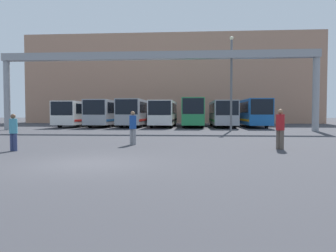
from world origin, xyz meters
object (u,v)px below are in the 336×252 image
bus_slot_0 (78,112)px  pedestrian_near_left (133,127)px  bus_slot_1 (106,112)px  bus_slot_4 (193,111)px  bus_slot_6 (251,111)px  bus_slot_2 (136,111)px  bus_slot_3 (164,112)px  lamp_post (231,80)px  pedestrian_near_right (280,128)px  bus_slot_5 (222,112)px  pedestrian_near_center (13,131)px

bus_slot_0 → pedestrian_near_left: bus_slot_0 is taller
bus_slot_1 → bus_slot_4: bus_slot_4 is taller
bus_slot_1 → bus_slot_6: (17.43, 0.97, 0.03)m
bus_slot_0 → bus_slot_2: size_ratio=0.85×
bus_slot_0 → bus_slot_6: bearing=2.8°
bus_slot_3 → lamp_post: 11.33m
pedestrian_near_right → pedestrian_near_left: pedestrian_near_right is taller
bus_slot_5 → lamp_post: lamp_post is taller
lamp_post → bus_slot_4: bearing=111.1°
bus_slot_5 → bus_slot_1: bearing=-177.3°
bus_slot_2 → lamp_post: bearing=-41.2°
bus_slot_6 → lamp_post: bearing=-110.4°
bus_slot_1 → bus_slot_2: size_ratio=0.86×
pedestrian_near_right → lamp_post: size_ratio=0.21×
lamp_post → bus_slot_1: bearing=149.1°
bus_slot_0 → bus_slot_6: 20.94m
bus_slot_4 → pedestrian_near_left: size_ratio=6.68×
bus_slot_3 → pedestrian_near_center: (-4.36, -25.34, -0.89)m
bus_slot_6 → pedestrian_near_center: bearing=-119.5°
bus_slot_5 → bus_slot_6: bus_slot_6 is taller
bus_slot_5 → bus_slot_6: (3.49, 0.32, 0.09)m
bus_slot_0 → lamp_post: lamp_post is taller
bus_slot_4 → pedestrian_near_center: size_ratio=7.23×
pedestrian_near_center → bus_slot_6: bearing=-107.1°
pedestrian_near_right → pedestrian_near_left: (-7.11, 1.60, -0.04)m
bus_slot_1 → pedestrian_near_right: 27.73m
bus_slot_3 → bus_slot_0: bearing=-179.4°
bus_slot_2 → bus_slot_6: size_ratio=0.98×
bus_slot_3 → pedestrian_near_center: size_ratio=6.44×
bus_slot_0 → bus_slot_6: (20.91, 1.02, 0.11)m
bus_slot_3 → bus_slot_6: (10.46, 0.90, 0.08)m
bus_slot_6 → bus_slot_2: bearing=-179.4°
bus_slot_1 → bus_slot_5: 13.96m
pedestrian_near_left → pedestrian_near_right: bearing=-165.9°
bus_slot_2 → pedestrian_near_center: (-0.88, -26.10, -0.97)m
pedestrian_near_left → lamp_post: 15.74m
bus_slot_1 → bus_slot_0: bearing=-179.2°
pedestrian_near_center → lamp_post: 20.74m
bus_slot_1 → pedestrian_near_center: bus_slot_1 is taller
bus_slot_1 → pedestrian_near_left: size_ratio=5.87×
bus_slot_2 → pedestrian_near_right: (10.91, -24.51, -0.86)m
bus_slot_6 → pedestrian_near_left: (-10.14, -23.06, -0.90)m
bus_slot_0 → bus_slot_3: 10.46m
bus_slot_3 → bus_slot_6: size_ratio=0.85×
pedestrian_near_center → pedestrian_near_right: bearing=-160.0°
bus_slot_3 → pedestrian_near_right: (7.43, -23.75, -0.77)m
bus_slot_3 → bus_slot_5: (6.97, 0.58, -0.01)m
pedestrian_near_left → pedestrian_near_center: (-4.68, -3.18, -0.07)m
bus_slot_2 → pedestrian_near_right: size_ratio=6.51×
bus_slot_5 → pedestrian_near_right: (0.46, -24.34, -0.76)m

